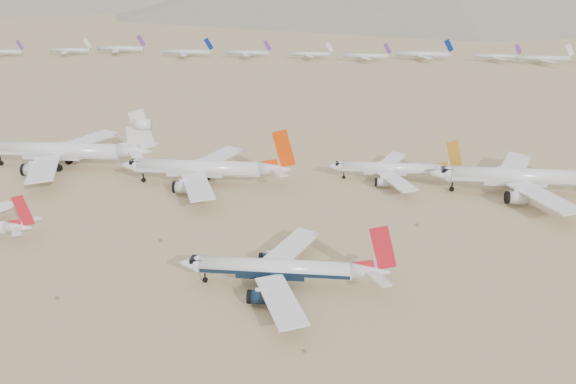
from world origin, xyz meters
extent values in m
plane|color=#8C7251|center=(0.00, 0.00, 0.00)|extent=(7000.00, 7000.00, 0.00)
cylinder|color=white|center=(2.38, -4.93, 4.64)|extent=(34.15, 4.04, 4.04)
cube|color=black|center=(2.38, -4.93, 4.14)|extent=(33.46, 4.10, 0.91)
sphere|color=white|center=(-14.69, -4.93, 4.64)|extent=(4.04, 4.04, 4.04)
cube|color=black|center=(-15.30, -4.93, 5.75)|extent=(2.83, 2.62, 1.01)
cone|color=white|center=(23.49, -4.93, 4.94)|extent=(8.54, 4.04, 4.04)
cube|color=white|center=(5.02, -16.90, 3.94)|extent=(13.19, 20.78, 0.63)
cube|color=white|center=(25.15, -8.85, 5.45)|extent=(5.42, 7.09, 0.24)
cylinder|color=black|center=(0.49, -13.32, 2.11)|extent=(4.74, 2.91, 2.91)
cube|color=white|center=(5.02, 7.05, 3.94)|extent=(13.19, 20.78, 0.63)
cube|color=white|center=(25.15, -1.00, 5.45)|extent=(5.42, 7.09, 0.24)
cylinder|color=black|center=(0.49, 3.46, 2.11)|extent=(4.74, 2.91, 2.91)
cube|color=red|center=(25.86, -4.93, 10.83)|extent=(6.47, 0.32, 10.66)
cylinder|color=black|center=(-13.68, -4.93, 0.61)|extent=(1.21, 0.50, 1.21)
cylinder|color=black|center=(3.81, -7.75, 0.85)|extent=(1.70, 1.01, 1.70)
cylinder|color=black|center=(3.81, -2.10, 0.85)|extent=(1.70, 1.01, 1.70)
cone|color=white|center=(-66.59, 10.47, 4.10)|extent=(6.98, 3.35, 3.35)
cube|color=white|center=(-65.23, 7.25, 4.52)|extent=(4.43, 5.80, 0.20)
cube|color=white|center=(-65.23, 13.68, 4.52)|extent=(4.43, 5.80, 0.20)
cube|color=red|center=(-64.65, 10.47, 8.93)|extent=(5.29, 0.27, 8.72)
cylinder|color=white|center=(71.91, 58.43, 5.93)|extent=(42.57, 5.16, 5.16)
cube|color=silver|center=(71.91, 58.43, 5.29)|extent=(41.72, 5.24, 1.16)
sphere|color=white|center=(50.63, 58.43, 5.93)|extent=(5.16, 5.16, 5.16)
cube|color=black|center=(49.85, 58.43, 7.35)|extent=(3.61, 3.35, 1.29)
cube|color=white|center=(75.20, 43.43, 5.03)|extent=(16.44, 25.91, 0.80)
cylinder|color=silver|center=(69.55, 47.90, 2.70)|extent=(5.91, 3.72, 3.72)
cube|color=white|center=(75.20, 73.43, 5.03)|extent=(16.44, 25.91, 0.80)
cylinder|color=silver|center=(69.55, 68.96, 2.70)|extent=(5.91, 3.72, 3.72)
cylinder|color=black|center=(51.92, 58.43, 0.77)|extent=(1.55, 0.65, 1.55)
cylinder|color=black|center=(73.69, 54.82, 1.08)|extent=(2.17, 1.29, 2.17)
cylinder|color=black|center=(73.69, 62.04, 1.08)|extent=(2.17, 1.29, 2.17)
cylinder|color=white|center=(31.84, 66.86, 4.34)|extent=(31.08, 3.78, 3.78)
cube|color=silver|center=(31.84, 66.86, 3.87)|extent=(30.46, 3.83, 0.85)
sphere|color=white|center=(16.30, 66.86, 4.34)|extent=(3.78, 3.78, 3.78)
cube|color=black|center=(15.73, 66.86, 5.38)|extent=(2.64, 2.45, 0.94)
cone|color=white|center=(51.04, 66.86, 4.63)|extent=(7.77, 3.78, 3.78)
cube|color=white|center=(34.24, 55.91, 3.68)|extent=(12.00, 18.91, 0.58)
cube|color=white|center=(52.56, 63.27, 5.10)|extent=(4.93, 6.45, 0.23)
cylinder|color=silver|center=(30.11, 59.17, 1.98)|extent=(4.32, 2.72, 2.72)
cube|color=white|center=(34.24, 77.81, 3.68)|extent=(12.00, 18.91, 0.58)
cube|color=white|center=(52.56, 70.45, 5.10)|extent=(4.93, 6.45, 0.23)
cylinder|color=silver|center=(30.11, 74.55, 1.98)|extent=(4.32, 2.72, 2.72)
cube|color=#C47D1F|center=(53.20, 66.86, 10.01)|extent=(5.89, 0.30, 9.70)
cylinder|color=black|center=(17.24, 66.86, 0.57)|extent=(1.13, 0.47, 1.13)
cylinder|color=black|center=(33.13, 64.22, 0.79)|extent=(1.59, 0.94, 1.59)
cylinder|color=black|center=(33.13, 69.51, 0.79)|extent=(1.59, 0.94, 1.59)
cylinder|color=white|center=(-30.42, 56.77, 5.76)|extent=(41.00, 5.01, 5.01)
cube|color=silver|center=(-30.42, 56.77, 5.14)|extent=(40.18, 5.09, 1.13)
sphere|color=white|center=(-50.92, 56.77, 5.76)|extent=(5.01, 5.01, 5.01)
cube|color=black|center=(-51.67, 56.77, 7.14)|extent=(3.51, 3.26, 1.25)
cone|color=white|center=(-5.08, 56.77, 6.14)|extent=(10.25, 5.01, 5.01)
cube|color=white|center=(-27.25, 42.30, 4.89)|extent=(15.84, 24.95, 0.77)
cube|color=white|center=(-3.08, 52.03, 6.77)|extent=(6.51, 8.51, 0.30)
cylinder|color=silver|center=(-32.70, 46.61, 2.63)|extent=(5.69, 3.61, 3.61)
cube|color=white|center=(-27.25, 71.23, 4.89)|extent=(15.84, 24.95, 0.77)
cube|color=white|center=(-3.08, 61.50, 6.77)|extent=(6.51, 8.51, 0.30)
cylinder|color=silver|center=(-32.70, 66.93, 2.63)|extent=(5.69, 3.61, 3.61)
cube|color=#E23A06|center=(-2.23, 56.77, 13.25)|extent=(7.77, 0.40, 12.80)
cylinder|color=black|center=(-49.67, 56.77, 0.75)|extent=(1.50, 0.63, 1.50)
cylinder|color=black|center=(-28.71, 53.26, 1.05)|extent=(2.10, 1.25, 2.10)
cylinder|color=black|center=(-28.71, 60.27, 1.05)|extent=(2.10, 1.25, 2.10)
cylinder|color=white|center=(-85.14, 68.29, 6.46)|extent=(46.93, 5.62, 5.62)
cube|color=silver|center=(-85.14, 68.29, 5.76)|extent=(45.99, 5.70, 1.26)
cone|color=white|center=(-56.14, 68.29, 6.88)|extent=(11.73, 5.62, 5.62)
cube|color=white|center=(-81.52, 51.79, 5.48)|extent=(18.12, 28.56, 0.87)
cube|color=white|center=(-53.85, 62.88, 7.59)|extent=(7.45, 9.74, 0.34)
cylinder|color=silver|center=(-87.75, 56.72, 2.94)|extent=(6.52, 4.05, 4.05)
cube|color=white|center=(-81.52, 84.78, 5.48)|extent=(18.12, 28.56, 0.87)
cube|color=white|center=(-53.85, 73.69, 7.59)|extent=(7.45, 9.74, 0.34)
cylinder|color=silver|center=(-87.75, 79.86, 2.94)|extent=(6.52, 4.05, 4.05)
cube|color=white|center=(-52.88, 68.29, 14.99)|extent=(8.89, 0.45, 14.66)
cylinder|color=white|center=(-52.55, 68.29, 16.80)|extent=(5.87, 3.64, 3.64)
cylinder|color=black|center=(-107.20, 68.29, 0.84)|extent=(1.69, 0.70, 1.69)
cylinder|color=black|center=(-83.19, 64.35, 1.18)|extent=(2.36, 1.40, 2.36)
cylinder|color=black|center=(-83.19, 72.22, 1.18)|extent=(2.36, 1.40, 2.36)
cylinder|color=silver|center=(-262.75, 328.23, 4.07)|extent=(33.77, 3.34, 3.34)
cube|color=#64338F|center=(-246.87, 328.23, 9.71)|extent=(6.72, 0.33, 8.47)
cube|color=silver|center=(-262.75, 336.97, 3.57)|extent=(8.90, 15.54, 0.33)
cylinder|color=silver|center=(-212.08, 341.66, 4.11)|extent=(34.64, 3.42, 3.42)
cube|color=white|center=(-195.77, 341.66, 9.90)|extent=(6.90, 0.34, 8.69)
cube|color=silver|center=(-212.08, 332.70, 3.60)|extent=(9.13, 15.95, 0.34)
cube|color=silver|center=(-212.08, 350.63, 3.60)|extent=(9.13, 15.95, 0.34)
cylinder|color=silver|center=(-173.63, 355.14, 4.37)|extent=(39.82, 3.94, 3.94)
cube|color=#64338F|center=(-154.89, 355.14, 11.02)|extent=(7.93, 0.39, 9.99)
cube|color=silver|center=(-173.63, 344.83, 3.78)|extent=(10.49, 18.33, 0.39)
cube|color=silver|center=(-173.63, 365.45, 3.78)|extent=(10.49, 18.33, 0.39)
cylinder|color=silver|center=(-111.98, 339.67, 4.34)|extent=(39.30, 3.88, 3.88)
cube|color=navy|center=(-93.48, 339.67, 10.91)|extent=(7.83, 0.39, 9.86)
cube|color=silver|center=(-111.98, 329.49, 3.76)|extent=(10.36, 18.09, 0.39)
cube|color=silver|center=(-111.98, 349.84, 3.76)|extent=(10.36, 18.09, 0.39)
cylinder|color=silver|center=(-62.54, 342.18, 4.11)|extent=(34.67, 3.43, 3.43)
cube|color=#64338F|center=(-46.23, 342.18, 9.91)|extent=(6.90, 0.34, 8.70)
cube|color=silver|center=(-62.54, 333.21, 3.60)|extent=(9.13, 15.96, 0.34)
cube|color=silver|center=(-62.54, 351.16, 3.60)|extent=(9.13, 15.96, 0.34)
cylinder|color=silver|center=(-11.73, 340.15, 4.01)|extent=(32.67, 3.23, 3.23)
cube|color=white|center=(3.64, 340.15, 9.47)|extent=(6.51, 0.32, 8.20)
cube|color=silver|center=(-11.73, 331.69, 3.53)|extent=(8.61, 15.04, 0.32)
cube|color=silver|center=(-11.73, 348.61, 3.53)|extent=(8.61, 15.04, 0.32)
cylinder|color=silver|center=(31.88, 333.59, 4.13)|extent=(34.97, 3.46, 3.46)
cube|color=#64338F|center=(48.34, 333.59, 9.97)|extent=(6.96, 0.35, 8.77)
cube|color=silver|center=(31.88, 324.54, 3.61)|extent=(9.21, 16.10, 0.35)
cube|color=silver|center=(31.88, 342.64, 3.61)|extent=(9.21, 16.10, 0.35)
cylinder|color=silver|center=(76.77, 344.69, 4.45)|extent=(41.57, 4.11, 4.11)
cube|color=navy|center=(96.33, 344.69, 11.40)|extent=(8.28, 0.41, 10.43)
cube|color=silver|center=(76.77, 333.93, 3.84)|extent=(10.95, 19.14, 0.41)
cube|color=silver|center=(76.77, 355.45, 3.84)|extent=(10.95, 19.14, 0.41)
cylinder|color=silver|center=(132.76, 342.21, 4.03)|extent=(33.04, 3.27, 3.27)
cube|color=#64338F|center=(148.31, 342.21, 9.55)|extent=(6.58, 0.33, 8.29)
cube|color=silver|center=(132.76, 333.66, 3.54)|extent=(8.70, 15.21, 0.33)
cube|color=silver|center=(132.76, 350.76, 3.54)|extent=(8.70, 15.21, 0.33)
cylinder|color=silver|center=(164.53, 332.65, 4.32)|extent=(38.78, 3.83, 3.83)
cube|color=white|center=(182.78, 332.65, 10.79)|extent=(7.72, 0.38, 9.73)
cube|color=silver|center=(164.53, 322.61, 3.74)|extent=(10.22, 17.85, 0.38)
cube|color=silver|center=(164.53, 342.68, 3.74)|extent=(10.22, 17.85, 0.38)
ellipsoid|color=brown|center=(-44.10, -14.90, 0.25)|extent=(0.84, 0.84, 0.46)
ellipsoid|color=brown|center=(-30.40, 14.40, 0.29)|extent=(0.98, 0.98, 0.54)
ellipsoid|color=brown|center=(10.70, -27.70, 0.21)|extent=(0.70, 0.70, 0.39)
ellipsoid|color=brown|center=(24.40, 1.60, 0.25)|extent=(0.84, 0.84, 0.46)
ellipsoid|color=brown|center=(38.10, 30.90, 0.29)|extent=(0.98, 0.98, 0.54)
camera|label=1|loc=(16.29, -113.97, 66.47)|focal=35.00mm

